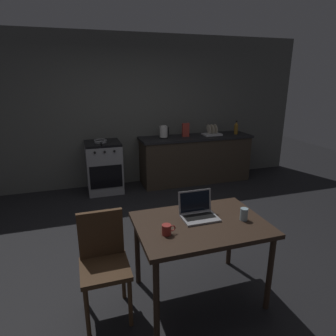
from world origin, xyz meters
name	(u,v)px	position (x,y,z in m)	size (l,w,h in m)	color
ground_plane	(165,244)	(0.00, 0.00, 0.00)	(12.00, 12.00, 0.00)	black
back_wall	(142,111)	(0.30, 2.41, 1.36)	(6.40, 0.10, 2.72)	#595A56
kitchen_counter	(195,159)	(1.26, 2.06, 0.45)	(2.16, 0.64, 0.90)	#382D23
stove_oven	(104,167)	(-0.50, 2.06, 0.45)	(0.60, 0.62, 0.90)	gray
dining_table	(201,231)	(0.04, -0.92, 0.68)	(1.14, 0.81, 0.76)	#332319
chair	(103,258)	(-0.81, -0.85, 0.53)	(0.40, 0.40, 0.91)	#4C331E
laptop	(198,212)	(0.06, -0.82, 0.81)	(0.32, 0.25, 0.23)	#99999E
electric_kettle	(164,132)	(0.61, 2.06, 1.01)	(0.18, 0.15, 0.23)	black
bottle	(236,128)	(2.09, 2.01, 1.02)	(0.08, 0.08, 0.26)	#8C601E
frying_pan	(100,141)	(-0.53, 2.03, 0.92)	(0.22, 0.39, 0.05)	gray
coffee_mug	(167,230)	(-0.30, -1.03, 0.80)	(0.12, 0.08, 0.09)	#9E2D28
drinking_glass	(244,214)	(0.43, -1.00, 0.81)	(0.07, 0.07, 0.11)	#99B7C6
cereal_box	(186,130)	(1.05, 2.08, 1.02)	(0.13, 0.05, 0.25)	#B2382D
dish_rack	(212,133)	(1.59, 2.06, 0.95)	(0.34, 0.26, 0.21)	silver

